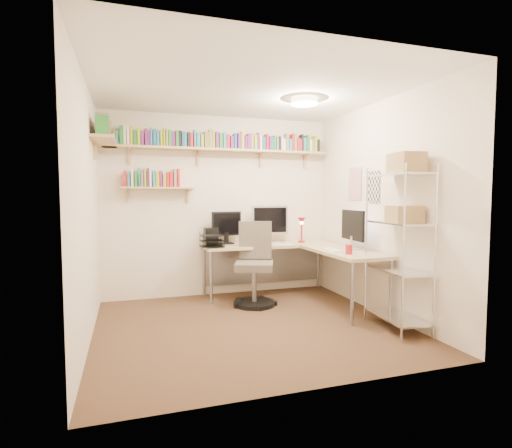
# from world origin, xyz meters

# --- Properties ---
(ground) EXTENTS (3.20, 3.20, 0.00)m
(ground) POSITION_xyz_m (0.00, 0.00, 0.00)
(ground) COLOR #442B1D
(ground) RESTS_ON ground
(room_shell) EXTENTS (3.24, 3.04, 2.52)m
(room_shell) POSITION_xyz_m (0.00, 0.00, 1.55)
(room_shell) COLOR beige
(room_shell) RESTS_ON ground
(wall_shelves) EXTENTS (3.12, 1.09, 0.80)m
(wall_shelves) POSITION_xyz_m (-0.41, 1.30, 2.03)
(wall_shelves) COLOR tan
(wall_shelves) RESTS_ON ground
(corner_desk) EXTENTS (1.93, 1.88, 1.26)m
(corner_desk) POSITION_xyz_m (0.70, 0.97, 0.72)
(corner_desk) COLOR beige
(corner_desk) RESTS_ON ground
(office_chair) EXTENTS (0.61, 0.61, 1.06)m
(office_chair) POSITION_xyz_m (0.30, 0.81, 0.45)
(office_chair) COLOR black
(office_chair) RESTS_ON ground
(wire_rack) EXTENTS (0.42, 0.76, 1.82)m
(wire_rack) POSITION_xyz_m (1.41, -0.63, 1.24)
(wire_rack) COLOR silver
(wire_rack) RESTS_ON ground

